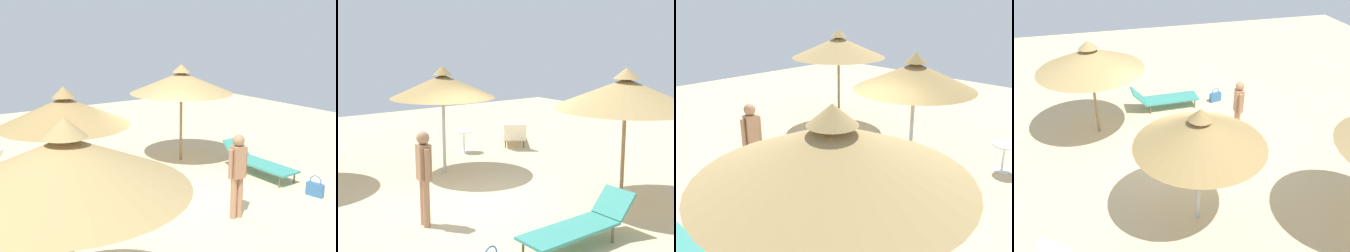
{
  "view_description": "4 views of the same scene",
  "coord_description": "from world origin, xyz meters",
  "views": [
    {
      "loc": [
        -7.66,
        4.96,
        3.8
      ],
      "look_at": [
        0.29,
        -0.35,
        1.58
      ],
      "focal_mm": 45.69,
      "sensor_mm": 36.0,
      "label": 1
    },
    {
      "loc": [
        -5.42,
        -8.03,
        3.39
      ],
      "look_at": [
        0.48,
        -0.22,
        1.52
      ],
      "focal_mm": 50.46,
      "sensor_mm": 36.0,
      "label": 2
    },
    {
      "loc": [
        4.56,
        -4.33,
        3.73
      ],
      "look_at": [
        0.27,
        -0.0,
        1.6
      ],
      "focal_mm": 39.21,
      "sensor_mm": 36.0,
      "label": 3
    },
    {
      "loc": [
        2.08,
        7.61,
        5.87
      ],
      "look_at": [
        0.2,
        0.42,
        1.33
      ],
      "focal_mm": 39.39,
      "sensor_mm": 36.0,
      "label": 4
    }
  ],
  "objects": [
    {
      "name": "handbag",
      "position": [
        -1.87,
        -2.97,
        0.18
      ],
      "size": [
        0.42,
        0.21,
        0.5
      ],
      "color": "#336699",
      "rests_on": "ground"
    },
    {
      "name": "lounge_chair_front",
      "position": [
        -0.06,
        -2.96,
        0.37
      ],
      "size": [
        2.18,
        0.69,
        0.77
      ],
      "color": "teal",
      "rests_on": "ground"
    },
    {
      "name": "parasol_umbrella_center",
      "position": [
        -3.35,
        3.42,
        2.36
      ],
      "size": [
        2.79,
        2.79,
        2.87
      ],
      "color": "olive",
      "rests_on": "ground"
    },
    {
      "name": "ground",
      "position": [
        0.0,
        0.0,
        -0.05
      ],
      "size": [
        24.0,
        24.0,
        0.1
      ],
      "primitive_type": "cube",
      "color": "beige"
    },
    {
      "name": "parasol_umbrella_near_left",
      "position": [
        0.28,
        2.09,
        2.19
      ],
      "size": [
        2.58,
        2.58,
        2.69
      ],
      "color": "#B2B2B7",
      "rests_on": "ground"
    },
    {
      "name": "person_standing_near_right",
      "position": [
        -1.71,
        -0.69,
        1.0
      ],
      "size": [
        0.25,
        0.43,
        1.75
      ],
      "color": "#A57554",
      "rests_on": "ground"
    },
    {
      "name": "parasol_umbrella_back",
      "position": [
        2.11,
        -2.02,
        2.28
      ],
      "size": [
        2.92,
        2.92,
        2.78
      ],
      "color": "olive",
      "rests_on": "ground"
    }
  ]
}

